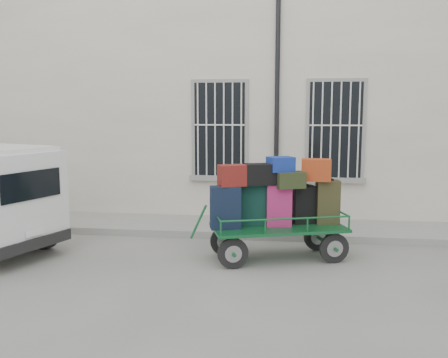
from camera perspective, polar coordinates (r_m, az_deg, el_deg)
ground at (r=9.32m, az=-0.60°, el=-9.05°), size 80.00×80.00×0.00m
building at (r=14.37m, az=2.52°, el=9.05°), size 24.00×5.15×6.00m
sidewalk at (r=11.40m, az=0.97°, el=-5.48°), size 24.00×1.70×0.15m
luggage_cart at (r=9.11m, az=6.00°, el=-2.91°), size 2.85×1.76×1.88m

